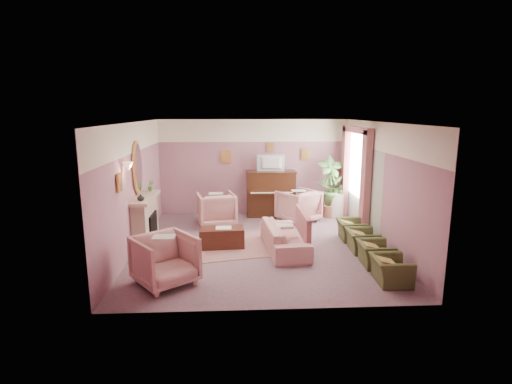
{
  "coord_description": "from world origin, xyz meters",
  "views": [
    {
      "loc": [
        -0.53,
        -8.72,
        3.05
      ],
      "look_at": [
        -0.05,
        0.4,
        1.18
      ],
      "focal_mm": 28.0,
      "sensor_mm": 36.0,
      "label": 1
    }
  ],
  "objects_px": {
    "piano": "(271,194)",
    "olive_chair_a": "(391,266)",
    "olive_chair_d": "(351,227)",
    "side_table": "(336,205)",
    "floral_armchair_right": "(298,204)",
    "olive_chair_c": "(362,237)",
    "floral_armchair_front": "(165,258)",
    "television": "(271,162)",
    "sofa": "(285,232)",
    "olive_chair_b": "(375,250)",
    "coffee_table": "(222,238)",
    "floral_armchair_left": "(216,208)"
  },
  "relations": [
    {
      "from": "floral_armchair_right",
      "to": "olive_chair_b",
      "type": "distance_m",
      "value": 3.45
    },
    {
      "from": "television",
      "to": "floral_armchair_front",
      "type": "bearing_deg",
      "value": -116.49
    },
    {
      "from": "floral_armchair_right",
      "to": "side_table",
      "type": "distance_m",
      "value": 1.28
    },
    {
      "from": "coffee_table",
      "to": "floral_armchair_right",
      "type": "distance_m",
      "value": 2.92
    },
    {
      "from": "sofa",
      "to": "olive_chair_d",
      "type": "relative_size",
      "value": 2.71
    },
    {
      "from": "floral_armchair_right",
      "to": "olive_chair_d",
      "type": "height_order",
      "value": "floral_armchair_right"
    },
    {
      "from": "piano",
      "to": "olive_chair_d",
      "type": "bearing_deg",
      "value": -53.37
    },
    {
      "from": "olive_chair_c",
      "to": "olive_chair_d",
      "type": "height_order",
      "value": "same"
    },
    {
      "from": "floral_armchair_front",
      "to": "olive_chair_d",
      "type": "relative_size",
      "value": 1.34
    },
    {
      "from": "floral_armchair_right",
      "to": "olive_chair_c",
      "type": "xyz_separation_m",
      "value": [
        1.03,
        -2.47,
        -0.18
      ]
    },
    {
      "from": "floral_armchair_left",
      "to": "side_table",
      "type": "distance_m",
      "value": 3.53
    },
    {
      "from": "floral_armchair_left",
      "to": "olive_chair_b",
      "type": "relative_size",
      "value": 1.34
    },
    {
      "from": "side_table",
      "to": "olive_chair_c",
      "type": "bearing_deg",
      "value": -92.91
    },
    {
      "from": "floral_armchair_right",
      "to": "floral_armchair_front",
      "type": "relative_size",
      "value": 1.0
    },
    {
      "from": "olive_chair_d",
      "to": "side_table",
      "type": "distance_m",
      "value": 2.15
    },
    {
      "from": "olive_chair_c",
      "to": "floral_armchair_right",
      "type": "bearing_deg",
      "value": 112.53
    },
    {
      "from": "sofa",
      "to": "floral_armchair_left",
      "type": "relative_size",
      "value": 2.02
    },
    {
      "from": "coffee_table",
      "to": "olive_chair_c",
      "type": "bearing_deg",
      "value": -8.01
    },
    {
      "from": "sofa",
      "to": "side_table",
      "type": "height_order",
      "value": "sofa"
    },
    {
      "from": "olive_chair_b",
      "to": "olive_chair_d",
      "type": "xyz_separation_m",
      "value": [
        0.0,
        1.64,
        0.0
      ]
    },
    {
      "from": "olive_chair_d",
      "to": "floral_armchair_right",
      "type": "bearing_deg",
      "value": 121.81
    },
    {
      "from": "olive_chair_b",
      "to": "olive_chair_d",
      "type": "bearing_deg",
      "value": 90.0
    },
    {
      "from": "piano",
      "to": "olive_chair_c",
      "type": "relative_size",
      "value": 1.9
    },
    {
      "from": "sofa",
      "to": "side_table",
      "type": "relative_size",
      "value": 2.86
    },
    {
      "from": "sofa",
      "to": "olive_chair_c",
      "type": "relative_size",
      "value": 2.71
    },
    {
      "from": "sofa",
      "to": "olive_chair_b",
      "type": "relative_size",
      "value": 2.71
    },
    {
      "from": "television",
      "to": "floral_armchair_front",
      "type": "distance_m",
      "value": 5.25
    },
    {
      "from": "floral_armchair_right",
      "to": "side_table",
      "type": "relative_size",
      "value": 1.42
    },
    {
      "from": "piano",
      "to": "side_table",
      "type": "distance_m",
      "value": 1.92
    },
    {
      "from": "floral_armchair_left",
      "to": "olive_chair_d",
      "type": "bearing_deg",
      "value": -22.82
    },
    {
      "from": "television",
      "to": "side_table",
      "type": "distance_m",
      "value": 2.27
    },
    {
      "from": "television",
      "to": "floral_armchair_left",
      "type": "relative_size",
      "value": 0.81
    },
    {
      "from": "coffee_table",
      "to": "olive_chair_c",
      "type": "relative_size",
      "value": 1.36
    },
    {
      "from": "television",
      "to": "olive_chair_b",
      "type": "xyz_separation_m",
      "value": [
        1.74,
        -3.93,
        -1.28
      ]
    },
    {
      "from": "coffee_table",
      "to": "olive_chair_c",
      "type": "xyz_separation_m",
      "value": [
        3.1,
        -0.44,
        0.09
      ]
    },
    {
      "from": "television",
      "to": "floral_armchair_front",
      "type": "xyz_separation_m",
      "value": [
        -2.29,
        -4.59,
        -1.1
      ]
    },
    {
      "from": "floral_armchair_right",
      "to": "sofa",
      "type": "bearing_deg",
      "value": -106.13
    },
    {
      "from": "piano",
      "to": "olive_chair_a",
      "type": "bearing_deg",
      "value": -70.08
    },
    {
      "from": "floral_armchair_front",
      "to": "olive_chair_b",
      "type": "distance_m",
      "value": 4.09
    },
    {
      "from": "floral_armchair_right",
      "to": "olive_chair_a",
      "type": "height_order",
      "value": "floral_armchair_right"
    },
    {
      "from": "floral_armchair_right",
      "to": "floral_armchair_left",
      "type": "bearing_deg",
      "value": -173.2
    },
    {
      "from": "piano",
      "to": "floral_armchair_front",
      "type": "distance_m",
      "value": 5.18
    },
    {
      "from": "floral_armchair_right",
      "to": "side_table",
      "type": "height_order",
      "value": "floral_armchair_right"
    },
    {
      "from": "olive_chair_d",
      "to": "side_table",
      "type": "relative_size",
      "value": 1.05
    },
    {
      "from": "sofa",
      "to": "side_table",
      "type": "xyz_separation_m",
      "value": [
        1.84,
        2.79,
        -0.05
      ]
    },
    {
      "from": "piano",
      "to": "coffee_table",
      "type": "bearing_deg",
      "value": -116.46
    },
    {
      "from": "floral_armchair_left",
      "to": "floral_armchair_front",
      "type": "relative_size",
      "value": 1.0
    },
    {
      "from": "side_table",
      "to": "olive_chair_a",
      "type": "bearing_deg",
      "value": -91.88
    },
    {
      "from": "floral_armchair_right",
      "to": "olive_chair_c",
      "type": "bearing_deg",
      "value": -67.47
    },
    {
      "from": "floral_armchair_front",
      "to": "olive_chair_c",
      "type": "distance_m",
      "value": 4.3
    }
  ]
}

